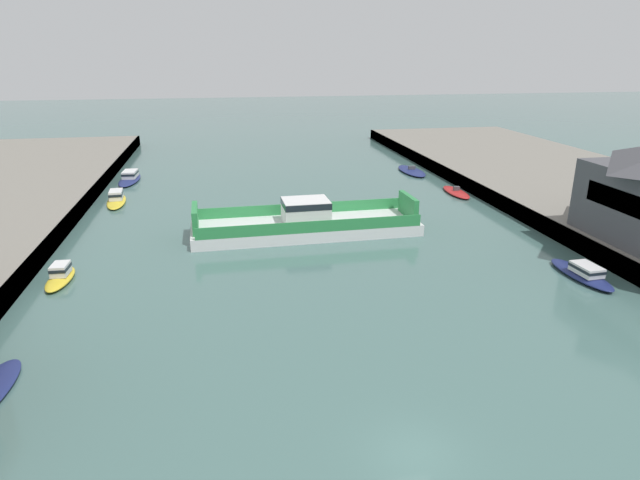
{
  "coord_description": "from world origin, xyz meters",
  "views": [
    {
      "loc": [
        -7.72,
        -18.47,
        16.91
      ],
      "look_at": [
        0.0,
        23.49,
        2.0
      ],
      "focal_mm": 30.38,
      "sensor_mm": 36.0,
      "label": 1
    }
  ],
  "objects_px": {
    "moored_boat_near_left": "(60,275)",
    "moored_boat_mid_right": "(116,198)",
    "moored_boat_upstream_a": "(130,177)",
    "chain_ferry": "(306,223)",
    "moored_boat_near_right": "(583,273)",
    "moored_boat_far_left": "(412,171)",
    "moored_boat_far_right": "(456,192)"
  },
  "relations": [
    {
      "from": "moored_boat_near_right",
      "to": "moored_boat_far_right",
      "type": "xyz_separation_m",
      "value": [
        1.3,
        26.89,
        -0.23
      ]
    },
    {
      "from": "moored_boat_far_right",
      "to": "moored_boat_far_left",
      "type": "bearing_deg",
      "value": 95.19
    },
    {
      "from": "moored_boat_near_left",
      "to": "moored_boat_mid_right",
      "type": "bearing_deg",
      "value": 89.15
    },
    {
      "from": "moored_boat_near_left",
      "to": "chain_ferry",
      "type": "bearing_deg",
      "value": 21.54
    },
    {
      "from": "moored_boat_mid_right",
      "to": "moored_boat_far_right",
      "type": "distance_m",
      "value": 41.34
    },
    {
      "from": "chain_ferry",
      "to": "moored_boat_far_left",
      "type": "xyz_separation_m",
      "value": [
        19.77,
        25.1,
        -0.81
      ]
    },
    {
      "from": "moored_boat_far_left",
      "to": "moored_boat_upstream_a",
      "type": "bearing_deg",
      "value": 177.58
    },
    {
      "from": "chain_ferry",
      "to": "moored_boat_near_right",
      "type": "distance_m",
      "value": 24.7
    },
    {
      "from": "moored_boat_near_right",
      "to": "moored_boat_mid_right",
      "type": "height_order",
      "value": "moored_boat_mid_right"
    },
    {
      "from": "moored_boat_near_left",
      "to": "moored_boat_far_right",
      "type": "xyz_separation_m",
      "value": [
        41.54,
        20.08,
        -0.26
      ]
    },
    {
      "from": "moored_boat_near_left",
      "to": "moored_boat_far_left",
      "type": "relative_size",
      "value": 0.61
    },
    {
      "from": "chain_ferry",
      "to": "moored_boat_near_right",
      "type": "bearing_deg",
      "value": -37.22
    },
    {
      "from": "moored_boat_mid_right",
      "to": "moored_boat_far_left",
      "type": "bearing_deg",
      "value": 13.66
    },
    {
      "from": "chain_ferry",
      "to": "moored_boat_near_left",
      "type": "relative_size",
      "value": 4.33
    },
    {
      "from": "moored_boat_far_left",
      "to": "moored_boat_mid_right",
      "type": "bearing_deg",
      "value": -166.34
    },
    {
      "from": "chain_ferry",
      "to": "moored_boat_upstream_a",
      "type": "xyz_separation_m",
      "value": [
        -20.29,
        26.79,
        -0.54
      ]
    },
    {
      "from": "moored_boat_mid_right",
      "to": "moored_boat_upstream_a",
      "type": "bearing_deg",
      "value": 90.31
    },
    {
      "from": "moored_boat_near_left",
      "to": "moored_boat_near_right",
      "type": "height_order",
      "value": "moored_boat_near_left"
    },
    {
      "from": "chain_ferry",
      "to": "moored_boat_upstream_a",
      "type": "distance_m",
      "value": 33.62
    },
    {
      "from": "chain_ferry",
      "to": "moored_boat_near_left",
      "type": "distance_m",
      "value": 22.13
    },
    {
      "from": "moored_boat_upstream_a",
      "to": "moored_boat_near_left",
      "type": "bearing_deg",
      "value": -90.47
    },
    {
      "from": "chain_ferry",
      "to": "moored_boat_mid_right",
      "type": "bearing_deg",
      "value": 142.76
    },
    {
      "from": "moored_boat_far_right",
      "to": "moored_boat_upstream_a",
      "type": "distance_m",
      "value": 43.84
    },
    {
      "from": "chain_ferry",
      "to": "moored_boat_near_right",
      "type": "relative_size",
      "value": 3.18
    },
    {
      "from": "chain_ferry",
      "to": "moored_boat_mid_right",
      "type": "relative_size",
      "value": 2.98
    },
    {
      "from": "chain_ferry",
      "to": "moored_boat_mid_right",
      "type": "height_order",
      "value": "chain_ferry"
    },
    {
      "from": "moored_boat_far_left",
      "to": "chain_ferry",
      "type": "bearing_deg",
      "value": -128.22
    },
    {
      "from": "moored_boat_far_left",
      "to": "moored_boat_far_right",
      "type": "xyz_separation_m",
      "value": [
        1.19,
        -13.14,
        -0.0
      ]
    },
    {
      "from": "moored_boat_near_left",
      "to": "moored_boat_far_right",
      "type": "bearing_deg",
      "value": 25.8
    },
    {
      "from": "moored_boat_near_right",
      "to": "moored_boat_far_left",
      "type": "height_order",
      "value": "moored_boat_near_right"
    },
    {
      "from": "chain_ferry",
      "to": "moored_boat_far_left",
      "type": "relative_size",
      "value": 2.63
    },
    {
      "from": "moored_boat_far_right",
      "to": "moored_boat_upstream_a",
      "type": "relative_size",
      "value": 0.79
    }
  ]
}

